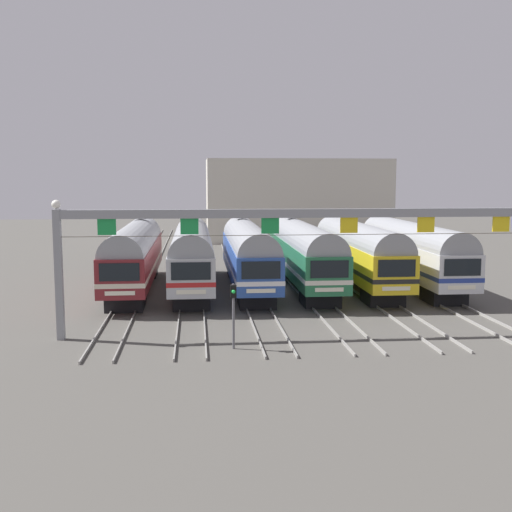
# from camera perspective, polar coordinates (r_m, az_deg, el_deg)

# --- Properties ---
(ground_plane) EXTENTS (160.00, 160.00, 0.00)m
(ground_plane) POSITION_cam_1_polar(r_m,az_deg,el_deg) (45.99, 1.81, -2.94)
(ground_plane) COLOR #4C4944
(track_bed) EXTENTS (21.80, 70.00, 0.15)m
(track_bed) POSITION_cam_1_polar(r_m,az_deg,el_deg) (62.68, -0.16, -0.17)
(track_bed) COLOR gray
(track_bed) RESTS_ON ground
(commuter_train_maroon) EXTENTS (2.88, 18.06, 5.05)m
(commuter_train_maroon) POSITION_cam_1_polar(r_m,az_deg,el_deg) (45.44, -10.98, 0.23)
(commuter_train_maroon) COLOR maroon
(commuter_train_maroon) RESTS_ON ground
(commuter_train_stainless) EXTENTS (2.88, 18.06, 5.05)m
(commuter_train_stainless) POSITION_cam_1_polar(r_m,az_deg,el_deg) (45.23, -5.85, 0.30)
(commuter_train_stainless) COLOR #B2B5BA
(commuter_train_stainless) RESTS_ON ground
(commuter_train_blue) EXTENTS (2.88, 18.06, 5.05)m
(commuter_train_blue) POSITION_cam_1_polar(r_m,az_deg,el_deg) (45.38, -0.72, 0.36)
(commuter_train_blue) COLOR #284C9E
(commuter_train_blue) RESTS_ON ground
(commuter_train_green) EXTENTS (2.88, 18.06, 5.05)m
(commuter_train_green) POSITION_cam_1_polar(r_m,az_deg,el_deg) (45.89, 4.34, 0.41)
(commuter_train_green) COLOR #236B42
(commuter_train_green) RESTS_ON ground
(commuter_train_yellow) EXTENTS (2.88, 18.06, 4.77)m
(commuter_train_yellow) POSITION_cam_1_polar(r_m,az_deg,el_deg) (46.75, 9.25, 0.46)
(commuter_train_yellow) COLOR gold
(commuter_train_yellow) RESTS_ON ground
(commuter_train_silver) EXTENTS (2.88, 18.06, 4.77)m
(commuter_train_silver) POSITION_cam_1_polar(r_m,az_deg,el_deg) (47.94, 13.95, 0.51)
(commuter_train_silver) COLOR silver
(commuter_train_silver) RESTS_ON ground
(catenary_gantry) EXTENTS (25.54, 0.44, 6.97)m
(catenary_gantry) POSITION_cam_1_polar(r_m,az_deg,el_deg) (32.05, 4.91, 2.28)
(catenary_gantry) COLOR gray
(catenary_gantry) RESTS_ON ground
(yard_signal_mast) EXTENTS (0.28, 0.35, 3.12)m
(yard_signal_mast) POSITION_cam_1_polar(r_m,az_deg,el_deg) (29.50, -2.07, -4.35)
(yard_signal_mast) COLOR #59595E
(yard_signal_mast) RESTS_ON ground
(maintenance_building) EXTENTS (23.17, 10.00, 10.36)m
(maintenance_building) POSITION_cam_1_polar(r_m,az_deg,el_deg) (81.81, 3.69, 5.12)
(maintenance_building) COLOR beige
(maintenance_building) RESTS_ON ground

